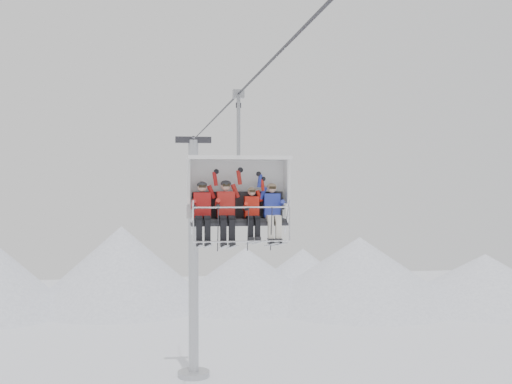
{
  "coord_description": "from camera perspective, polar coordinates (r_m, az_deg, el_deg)",
  "views": [
    {
      "loc": [
        -2.25,
        -13.94,
        10.99
      ],
      "look_at": [
        0.0,
        0.0,
        10.75
      ],
      "focal_mm": 45.0,
      "sensor_mm": 36.0,
      "label": 1
    }
  ],
  "objects": [
    {
      "name": "haul_cable",
      "position": [
        14.31,
        0.0,
        10.27
      ],
      "size": [
        0.06,
        50.0,
        0.06
      ],
      "primitive_type": "cylinder",
      "rotation": [
        1.57,
        0.0,
        0.0
      ],
      "color": "#2E2E33",
      "rests_on": "lift_tower_left"
    },
    {
      "name": "skier_far_right",
      "position": [
        16.99,
        1.46,
        -1.59
      ],
      "size": [
        0.43,
        1.69,
        1.69
      ],
      "color": "#2635A2",
      "rests_on": "chairlift_carrier"
    },
    {
      "name": "skier_far_left",
      "position": [
        16.75,
        -4.8,
        -1.56
      ],
      "size": [
        0.45,
        1.69,
        1.76
      ],
      "color": "#AC1716",
      "rests_on": "chairlift_carrier"
    },
    {
      "name": "ridgeline",
      "position": [
        56.58,
        -8.47,
        -7.33
      ],
      "size": [
        72.0,
        21.0,
        7.0
      ],
      "color": "white",
      "rests_on": "ground"
    },
    {
      "name": "skier_center_right",
      "position": [
        16.88,
        -0.34,
        -1.77
      ],
      "size": [
        0.38,
        1.69,
        1.53
      ],
      "color": "red",
      "rests_on": "chairlift_carrier"
    },
    {
      "name": "lift_tower_right",
      "position": [
        36.39,
        -5.58,
        -7.27
      ],
      "size": [
        2.0,
        1.8,
        13.48
      ],
      "color": "#A4A6AB",
      "rests_on": "ground"
    },
    {
      "name": "chairlift_carrier",
      "position": [
        17.14,
        -1.63,
        0.16
      ],
      "size": [
        2.71,
        1.17,
        3.98
      ],
      "color": "black",
      "rests_on": "haul_cable"
    },
    {
      "name": "skier_center_left",
      "position": [
        16.81,
        -2.67,
        -1.5
      ],
      "size": [
        0.46,
        1.69,
        1.81
      ],
      "color": "#B21F19",
      "rests_on": "chairlift_carrier"
    }
  ]
}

